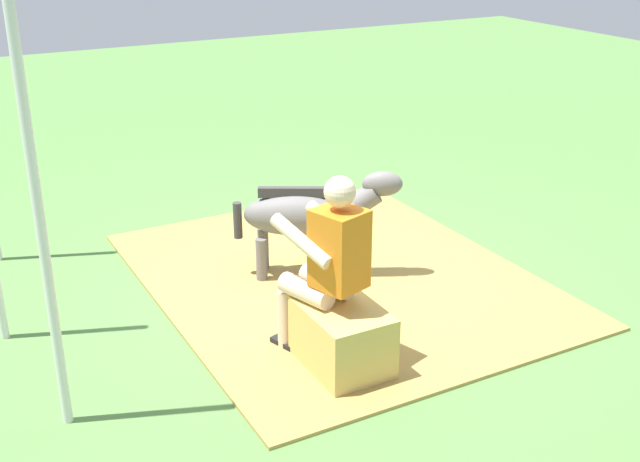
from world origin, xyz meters
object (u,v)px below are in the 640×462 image
at_px(pony_standing, 307,215).
at_px(tent_pole_left, 40,223).
at_px(person_seated, 326,261).
at_px(hay_bale, 342,338).

xyz_separation_m(pony_standing, tent_pole_left, (-1.08, 2.18, 0.72)).
bearing_deg(pony_standing, tent_pole_left, 116.33).
bearing_deg(pony_standing, person_seated, 157.86).
bearing_deg(pony_standing, hay_bale, 161.52).
height_order(person_seated, tent_pole_left, tent_pole_left).
height_order(hay_bale, person_seated, person_seated).
xyz_separation_m(person_seated, tent_pole_left, (0.11, 1.70, 0.55)).
relative_size(hay_bale, tent_pole_left, 0.25).
height_order(person_seated, pony_standing, person_seated).
height_order(pony_standing, tent_pole_left, tent_pole_left).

